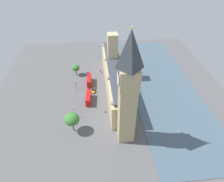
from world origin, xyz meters
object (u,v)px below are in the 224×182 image
object	(u,v)px
clock_tower	(128,91)
car_yellow_cab_far_end	(93,90)
plane_tree_by_river_gate	(72,119)
car_blue_kerbside	(88,74)
pedestrian_near_tower	(105,111)
double_decker_bus_opposite_hall	(89,97)
pedestrian_under_trees	(101,72)
parliament_building	(115,76)
street_lamp_leading	(74,110)
street_lamp_slot_10	(76,83)
pedestrian_midblock	(100,70)
double_decker_bus_trailing	(89,80)
plane_tree_corner	(76,68)

from	to	relation	value
clock_tower	car_yellow_cab_far_end	size ratio (longest dim) A/B	10.80
car_yellow_cab_far_end	plane_tree_by_river_gate	distance (m)	32.00
clock_tower	car_blue_kerbside	world-z (taller)	clock_tower
pedestrian_near_tower	double_decker_bus_opposite_hall	bearing A→B (deg)	179.93
car_yellow_cab_far_end	pedestrian_under_trees	bearing A→B (deg)	-102.87
parliament_building	car_blue_kerbside	size ratio (longest dim) A/B	14.00
street_lamp_leading	street_lamp_slot_10	xyz separation A→B (m)	(-0.04, -23.57, -0.19)
car_yellow_cab_far_end	street_lamp_leading	bearing A→B (deg)	67.02
parliament_building	car_yellow_cab_far_end	xyz separation A→B (m)	(13.14, 3.11, -7.22)
pedestrian_under_trees	street_lamp_leading	bearing A→B (deg)	153.27
pedestrian_near_tower	street_lamp_leading	bearing A→B (deg)	-124.70
clock_tower	pedestrian_midblock	bearing A→B (deg)	-81.74
pedestrian_midblock	pedestrian_near_tower	bearing A→B (deg)	7.30
plane_tree_by_river_gate	street_lamp_slot_10	xyz separation A→B (m)	(-0.05, -32.73, -3.15)
car_yellow_cab_far_end	double_decker_bus_opposite_hall	bearing A→B (deg)	75.80
parliament_building	pedestrian_under_trees	xyz separation A→B (m)	(7.19, -16.86, -7.40)
plane_tree_by_river_gate	double_decker_bus_trailing	bearing A→B (deg)	-102.06
street_lamp_slot_10	clock_tower	bearing A→B (deg)	121.58
clock_tower	street_lamp_leading	bearing A→B (deg)	-32.71
car_yellow_cab_far_end	plane_tree_corner	xyz separation A→B (m)	(10.72, -19.31, 4.56)
car_yellow_cab_far_end	pedestrian_near_tower	size ratio (longest dim) A/B	3.02
clock_tower	car_yellow_cab_far_end	bearing A→B (deg)	-68.97
clock_tower	double_decker_bus_opposite_hall	world-z (taller)	clock_tower
car_blue_kerbside	pedestrian_midblock	world-z (taller)	car_blue_kerbside
double_decker_bus_opposite_hall	plane_tree_by_river_gate	distance (m)	22.69
parliament_building	street_lamp_leading	distance (m)	33.32
double_decker_bus_trailing	car_yellow_cab_far_end	size ratio (longest dim) A/B	2.18
clock_tower	double_decker_bus_trailing	distance (m)	52.75
plane_tree_corner	double_decker_bus_opposite_hall	bearing A→B (deg)	105.75
street_lamp_leading	pedestrian_midblock	bearing A→B (deg)	-110.35
car_blue_kerbside	plane_tree_corner	world-z (taller)	plane_tree_corner
car_blue_kerbside	car_yellow_cab_far_end	xyz separation A→B (m)	(-3.03, 17.92, -0.00)
double_decker_bus_trailing	car_yellow_cab_far_end	distance (m)	8.62
car_yellow_cab_far_end	street_lamp_slot_10	bearing A→B (deg)	-13.65
double_decker_bus_trailing	plane_tree_corner	size ratio (longest dim) A/B	1.38
pedestrian_near_tower	street_lamp_slot_10	world-z (taller)	street_lamp_slot_10
double_decker_bus_trailing	pedestrian_midblock	size ratio (longest dim) A/B	6.60
car_blue_kerbside	street_lamp_leading	size ratio (longest dim) A/B	0.69
car_blue_kerbside	pedestrian_midblock	distance (m)	9.28
parliament_building	clock_tower	bearing A→B (deg)	90.91
double_decker_bus_trailing	street_lamp_leading	size ratio (longest dim) A/B	1.53
car_yellow_cab_far_end	plane_tree_by_river_gate	xyz separation A→B (m)	(10.26, 29.53, 6.85)
car_yellow_cab_far_end	street_lamp_slot_10	distance (m)	11.33
parliament_building	pedestrian_near_tower	distance (m)	24.36
plane_tree_corner	street_lamp_leading	xyz separation A→B (m)	(-0.47, 39.69, -0.67)
pedestrian_near_tower	street_lamp_slot_10	xyz separation A→B (m)	(15.92, -22.07, 3.87)
double_decker_bus_opposite_hall	plane_tree_by_river_gate	world-z (taller)	plane_tree_by_river_gate
pedestrian_midblock	plane_tree_by_river_gate	bearing A→B (deg)	-10.09
plane_tree_corner	parliament_building	bearing A→B (deg)	145.83
clock_tower	street_lamp_leading	xyz separation A→B (m)	(24.02, -15.43, -22.27)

